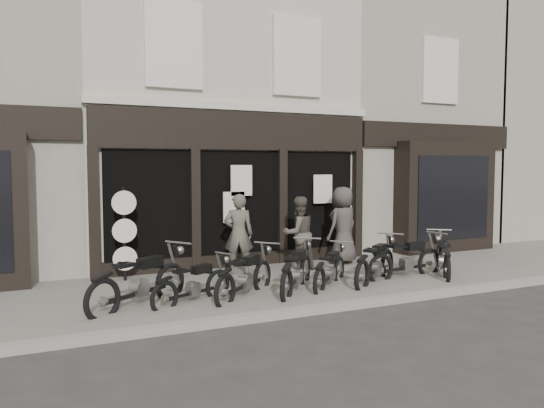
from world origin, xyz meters
name	(u,v)px	position (x,y,z in m)	size (l,w,h in m)	color
ground_plane	(293,296)	(0.00, 0.00, 0.00)	(90.00, 90.00, 0.00)	#2D2B28
pavement	(274,284)	(0.00, 0.90, 0.06)	(30.00, 4.20, 0.12)	#646058
kerb	(326,308)	(0.00, -1.25, 0.07)	(30.00, 0.25, 0.13)	gray
central_building	(202,116)	(0.00, 5.95, 4.08)	(7.30, 6.22, 8.34)	#B8AD9D
neighbour_right	(379,125)	(6.35, 5.90, 4.04)	(5.60, 6.73, 8.34)	gray
filler_right	(540,130)	(14.50, 6.00, 4.10)	(11.00, 6.00, 8.20)	gray
motorcycle_0	(140,286)	(-2.99, 0.19, 0.45)	(2.10, 1.56, 1.14)	black
motorcycle_1	(193,288)	(-2.04, 0.05, 0.36)	(1.77, 1.06, 0.91)	black
motorcycle_2	(246,280)	(-1.01, 0.06, 0.41)	(1.81, 1.56, 1.03)	black
motorcycle_3	(297,275)	(0.09, 0.04, 0.42)	(1.66, 1.81, 1.06)	black
motorcycle_4	(330,273)	(0.92, 0.12, 0.37)	(1.61, 1.47, 0.94)	black
motorcycle_5	(376,267)	(2.01, 0.03, 0.42)	(1.96, 1.48, 1.07)	black
motorcycle_6	(407,263)	(2.94, 0.14, 0.42)	(2.23, 0.61, 1.07)	black
motorcycle_7	(443,260)	(3.94, 0.09, 0.41)	(1.51, 1.88, 1.04)	black
man_left	(239,234)	(-0.38, 2.02, 1.04)	(0.67, 0.44, 1.85)	#4D4940
man_centre	(298,233)	(1.07, 1.82, 1.00)	(0.86, 0.67, 1.76)	#49423B
man_right	(343,225)	(2.49, 2.10, 1.10)	(0.96, 0.62, 1.96)	#3F3835
advert_sign_post	(124,238)	(-2.89, 2.35, 1.04)	(0.52, 0.33, 2.14)	black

